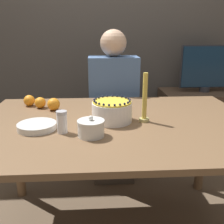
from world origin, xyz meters
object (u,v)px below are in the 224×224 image
cake (112,111)px  person_man_blue_shirt (113,117)px  sugar_shaker (62,122)px  tv_monitor (207,68)px  candle (145,102)px  sugar_bowl (91,128)px

cake → person_man_blue_shirt: bearing=85.5°
cake → sugar_shaker: bearing=-148.8°
person_man_blue_shirt → tv_monitor: size_ratio=2.47×
cake → sugar_shaker: size_ratio=1.97×
sugar_shaker → candle: bearing=18.1°
sugar_bowl → candle: candle is taller
person_man_blue_shirt → tv_monitor: bearing=-157.9°
cake → tv_monitor: 1.50m
sugar_shaker → tv_monitor: size_ratio=0.22×
sugar_shaker → tv_monitor: bearing=45.5°
sugar_shaker → person_man_blue_shirt: size_ratio=0.09×
tv_monitor → candle: bearing=-125.8°
cake → tv_monitor: bearing=48.3°
sugar_bowl → tv_monitor: bearing=50.1°
candle → person_man_blue_shirt: person_man_blue_shirt is taller
sugar_bowl → candle: 0.36m
sugar_shaker → person_man_blue_shirt: person_man_blue_shirt is taller
candle → tv_monitor: bearing=54.2°
sugar_bowl → candle: size_ratio=0.48×
cake → candle: bearing=-4.3°
sugar_shaker → tv_monitor: (1.25, 1.27, 0.08)m
sugar_bowl → sugar_shaker: sugar_shaker is taller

